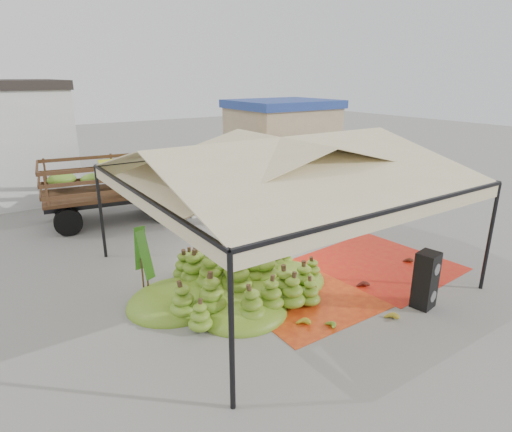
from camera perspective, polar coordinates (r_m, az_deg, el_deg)
ground at (r=12.99m, az=2.99°, el=-7.35°), size 90.00×90.00×0.00m
canopy_tent at (r=11.94m, az=3.25°, el=7.08°), size 8.10×8.10×4.00m
building_tan at (r=28.33m, az=3.50°, el=11.11°), size 6.30×5.30×4.10m
tarp_left at (r=11.94m, az=7.00°, el=-9.87°), size 3.94×3.75×0.01m
tarp_right at (r=13.99m, az=16.30°, el=-6.12°), size 4.07×4.24×0.01m
banana_heap at (r=11.53m, az=-2.72°, el=-7.41°), size 7.08×6.50×1.23m
hand_yellow_a at (r=11.01m, az=17.59°, el=-12.67°), size 0.56×0.50×0.22m
hand_yellow_b at (r=10.36m, az=6.25°, el=-13.95°), size 0.61×0.57×0.22m
hand_red_a at (r=14.25m, az=19.59°, el=-5.61°), size 0.50×0.44×0.19m
hand_red_b at (r=12.31m, az=14.08°, el=-8.89°), size 0.60×0.58×0.21m
hand_green at (r=10.38m, az=9.61°, el=-14.07°), size 0.52×0.46×0.20m
hanging_bunches at (r=12.22m, az=2.31°, el=4.10°), size 4.74×0.24×0.20m
speaker_stack at (r=11.61m, az=21.69°, el=-7.94°), size 0.61×0.55×1.48m
banana_leaves at (r=12.33m, az=-14.29°, el=-9.41°), size 0.96×1.36×3.70m
vendor at (r=16.50m, az=-2.18°, el=1.47°), size 0.71×0.58×1.68m
truck_left at (r=18.16m, az=-14.14°, el=4.87°), size 7.70×3.60×2.54m
truck_right at (r=23.49m, az=1.74°, el=7.78°), size 6.58×3.68×2.14m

